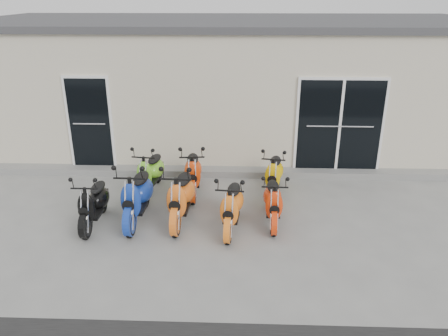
{
  "coord_description": "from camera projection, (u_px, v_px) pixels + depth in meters",
  "views": [
    {
      "loc": [
        0.3,
        -7.56,
        4.08
      ],
      "look_at": [
        0.0,
        0.6,
        0.75
      ],
      "focal_mm": 35.0,
      "sensor_mm": 36.0,
      "label": 1
    }
  ],
  "objects": [
    {
      "name": "scooter_back_green",
      "position": [
        150.0,
        167.0,
        9.34
      ],
      "size": [
        0.76,
        1.61,
        1.14
      ],
      "primitive_type": null,
      "rotation": [
        0.0,
        0.0,
        -0.13
      ],
      "color": "#78D72D",
      "rests_on": "ground"
    },
    {
      "name": "roof_cap",
      "position": [
        230.0,
        22.0,
        12.12
      ],
      "size": [
        14.2,
        6.2,
        0.16
      ],
      "primitive_type": "cube",
      "color": "#3F3F42",
      "rests_on": "building"
    },
    {
      "name": "scooter_front_red",
      "position": [
        273.0,
        196.0,
        8.08
      ],
      "size": [
        0.58,
        1.49,
        1.09
      ],
      "primitive_type": null,
      "rotation": [
        0.0,
        0.0,
        -0.03
      ],
      "color": "red",
      "rests_on": "ground"
    },
    {
      "name": "front_step",
      "position": [
        226.0,
        172.0,
        10.39
      ],
      "size": [
        14.0,
        0.4,
        0.15
      ],
      "primitive_type": "cube",
      "color": "gray",
      "rests_on": "ground"
    },
    {
      "name": "scooter_front_black",
      "position": [
        93.0,
        198.0,
        8.0
      ],
      "size": [
        0.55,
        1.51,
        1.11
      ],
      "primitive_type": null,
      "rotation": [
        0.0,
        0.0,
        -0.0
      ],
      "color": "black",
      "rests_on": "ground"
    },
    {
      "name": "door_right",
      "position": [
        340.0,
        123.0,
        9.99
      ],
      "size": [
        2.02,
        0.08,
        2.22
      ],
      "primitive_type": "cube",
      "color": "black",
      "rests_on": "front_step"
    },
    {
      "name": "scooter_front_orange_b",
      "position": [
        232.0,
        200.0,
        7.85
      ],
      "size": [
        0.72,
        1.61,
        1.15
      ],
      "primitive_type": null,
      "rotation": [
        0.0,
        0.0,
        -0.1
      ],
      "color": "orange",
      "rests_on": "ground"
    },
    {
      "name": "scooter_back_yellow",
      "position": [
        274.0,
        169.0,
        9.26
      ],
      "size": [
        0.78,
        1.59,
        1.13
      ],
      "primitive_type": null,
      "rotation": [
        0.0,
        0.0,
        -0.15
      ],
      "color": "#E5AF06",
      "rests_on": "ground"
    },
    {
      "name": "scooter_front_orange_a",
      "position": [
        181.0,
        190.0,
        8.1
      ],
      "size": [
        0.71,
        1.76,
        1.28
      ],
      "primitive_type": null,
      "rotation": [
        0.0,
        0.0,
        -0.05
      ],
      "color": "orange",
      "rests_on": "ground"
    },
    {
      "name": "ground",
      "position": [
        223.0,
        215.0,
        8.55
      ],
      "size": [
        80.0,
        80.0,
        0.0
      ],
      "primitive_type": "plane",
      "color": "gray",
      "rests_on": "ground"
    },
    {
      "name": "scooter_front_blue",
      "position": [
        137.0,
        190.0,
        8.1
      ],
      "size": [
        0.68,
        1.77,
        1.3
      ],
      "primitive_type": null,
      "rotation": [
        0.0,
        0.0,
        -0.02
      ],
      "color": "#16369F",
      "rests_on": "ground"
    },
    {
      "name": "door_left",
      "position": [
        90.0,
        121.0,
        10.19
      ],
      "size": [
        1.07,
        0.08,
        2.22
      ],
      "primitive_type": "cube",
      "color": "black",
      "rests_on": "front_step"
    },
    {
      "name": "building",
      "position": [
        230.0,
        82.0,
        12.76
      ],
      "size": [
        14.0,
        6.0,
        3.2
      ],
      "primitive_type": "cube",
      "color": "beige",
      "rests_on": "ground"
    },
    {
      "name": "scooter_back_red",
      "position": [
        193.0,
        167.0,
        9.27
      ],
      "size": [
        0.73,
        1.66,
        1.19
      ],
      "primitive_type": null,
      "rotation": [
        0.0,
        0.0,
        0.09
      ],
      "color": "#DD3D0C",
      "rests_on": "ground"
    }
  ]
}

